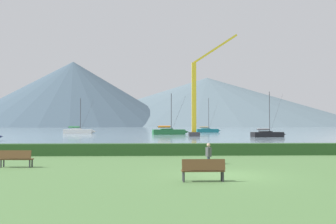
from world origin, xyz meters
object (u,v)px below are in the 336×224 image
(sailboat_slip_4, at_px, (207,130))
(person_seated_viewer, at_px, (209,153))
(sailboat_slip_2, at_px, (169,131))
(dock_crane, at_px, (196,102))
(park_bench_under_tree, at_px, (203,169))
(sailboat_slip_0, at_px, (78,131))
(sailboat_slip_3, at_px, (268,134))
(park_bench_near_path, at_px, (16,158))

(sailboat_slip_4, height_order, person_seated_viewer, sailboat_slip_4)
(sailboat_slip_2, xyz_separation_m, dock_crane, (4.65, -11.97, 5.92))
(park_bench_under_tree, distance_m, person_seated_viewer, 6.66)
(sailboat_slip_0, distance_m, sailboat_slip_2, 22.24)
(sailboat_slip_2, relative_size, sailboat_slip_3, 1.11)
(person_seated_viewer, bearing_deg, park_bench_under_tree, -85.22)
(sailboat_slip_3, distance_m, sailboat_slip_4, 34.81)
(sailboat_slip_0, xyz_separation_m, person_seated_viewer, (21.21, -65.74, 0.06))
(park_bench_under_tree, bearing_deg, park_bench_near_path, 150.47)
(sailboat_slip_0, relative_size, park_bench_under_tree, 4.67)
(park_bench_near_path, bearing_deg, dock_crane, 75.80)
(park_bench_near_path, bearing_deg, park_bench_under_tree, -25.23)
(sailboat_slip_4, distance_m, park_bench_near_path, 81.96)
(dock_crane, bearing_deg, person_seated_viewer, -95.70)
(dock_crane, bearing_deg, sailboat_slip_0, 144.51)
(sailboat_slip_2, relative_size, dock_crane, 0.47)
(park_bench_near_path, distance_m, park_bench_under_tree, 11.00)
(park_bench_near_path, bearing_deg, sailboat_slip_0, 102.38)
(sailboat_slip_3, bearing_deg, park_bench_under_tree, -120.13)
(sailboat_slip_0, distance_m, sailboat_slip_3, 44.43)
(sailboat_slip_0, height_order, park_bench_near_path, sailboat_slip_0)
(sailboat_slip_0, bearing_deg, park_bench_near_path, -86.32)
(sailboat_slip_4, xyz_separation_m, park_bench_near_path, (-22.11, -78.92, -0.05))
(sailboat_slip_0, height_order, sailboat_slip_3, sailboat_slip_0)
(park_bench_near_path, xyz_separation_m, dock_crane, (15.56, 48.50, 6.06))
(dock_crane, bearing_deg, sailboat_slip_2, 111.23)
(sailboat_slip_2, bearing_deg, person_seated_viewer, -98.51)
(sailboat_slip_4, xyz_separation_m, park_bench_under_tree, (-12.47, -84.23, -0.05))
(sailboat_slip_4, relative_size, park_bench_under_tree, 5.21)
(sailboat_slip_4, relative_size, person_seated_viewer, 7.50)
(park_bench_under_tree, distance_m, dock_crane, 54.47)
(sailboat_slip_2, height_order, park_bench_near_path, sailboat_slip_2)
(sailboat_slip_2, bearing_deg, dock_crane, -77.22)
(park_bench_under_tree, bearing_deg, sailboat_slip_0, 104.75)
(park_bench_near_path, relative_size, park_bench_under_tree, 0.99)
(park_bench_under_tree, height_order, person_seated_viewer, person_seated_viewer)
(sailboat_slip_0, relative_size, park_bench_near_path, 4.71)
(sailboat_slip_2, height_order, person_seated_viewer, sailboat_slip_2)
(sailboat_slip_2, distance_m, person_seated_viewer, 59.23)
(sailboat_slip_0, relative_size, dock_crane, 0.43)
(sailboat_slip_2, height_order, dock_crane, dock_crane)
(sailboat_slip_3, height_order, person_seated_viewer, sailboat_slip_3)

